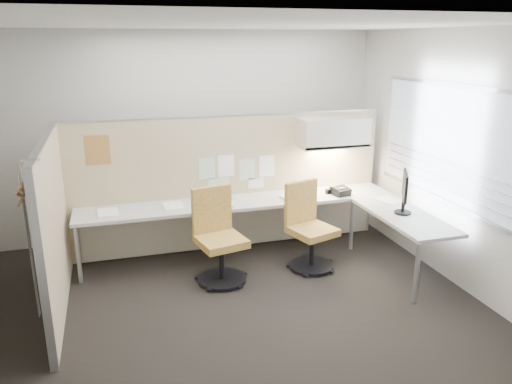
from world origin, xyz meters
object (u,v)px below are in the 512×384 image
object	(u,v)px
chair_right	(308,229)
monitor	(405,190)
chair_left	(218,239)
phone	(341,191)
desk	(268,212)

from	to	relation	value
chair_right	monitor	distance (m)	1.21
chair_left	phone	distance (m)	1.82
chair_right	desk	bearing A→B (deg)	114.28
desk	phone	world-z (taller)	phone
desk	chair_right	xyz separation A→B (m)	(0.38, -0.41, -0.12)
chair_left	phone	world-z (taller)	chair_left
chair_right	monitor	world-z (taller)	monitor
desk	monitor	xyz separation A→B (m)	(1.37, -0.85, 0.41)
chair_right	monitor	xyz separation A→B (m)	(0.99, -0.44, 0.53)
monitor	chair_left	bearing A→B (deg)	108.30
chair_left	desk	bearing A→B (deg)	18.95
monitor	phone	xyz separation A→B (m)	(-0.38, 0.86, -0.23)
phone	chair_right	bearing A→B (deg)	-159.53
chair_left	monitor	xyz separation A→B (m)	(2.11, -0.40, 0.52)
chair_right	chair_left	bearing A→B (deg)	164.05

